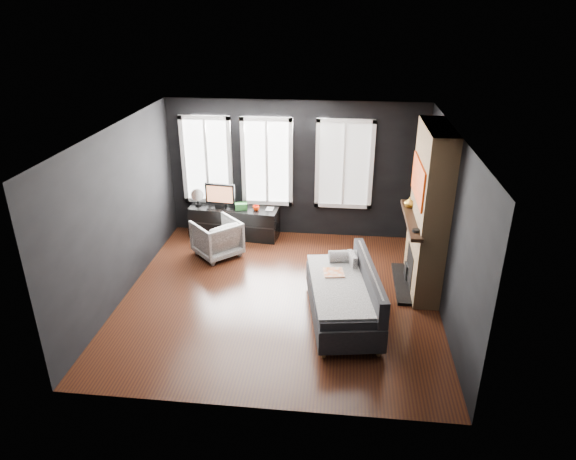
# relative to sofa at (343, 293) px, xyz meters

# --- Properties ---
(floor) EXTENTS (5.00, 5.00, 0.00)m
(floor) POSITION_rel_sofa_xyz_m (-1.00, 0.51, -0.43)
(floor) COLOR black
(floor) RESTS_ON ground
(ceiling) EXTENTS (5.00, 5.00, 0.00)m
(ceiling) POSITION_rel_sofa_xyz_m (-1.00, 0.51, 2.27)
(ceiling) COLOR white
(ceiling) RESTS_ON ground
(wall_back) EXTENTS (5.00, 0.02, 2.70)m
(wall_back) POSITION_rel_sofa_xyz_m (-1.00, 3.01, 0.92)
(wall_back) COLOR black
(wall_back) RESTS_ON ground
(wall_left) EXTENTS (0.02, 5.00, 2.70)m
(wall_left) POSITION_rel_sofa_xyz_m (-3.50, 0.51, 0.92)
(wall_left) COLOR black
(wall_left) RESTS_ON ground
(wall_right) EXTENTS (0.02, 5.00, 2.70)m
(wall_right) POSITION_rel_sofa_xyz_m (1.50, 0.51, 0.92)
(wall_right) COLOR black
(wall_right) RESTS_ON ground
(windows) EXTENTS (4.00, 0.16, 1.76)m
(windows) POSITION_rel_sofa_xyz_m (-1.45, 2.97, 1.95)
(windows) COLOR white
(windows) RESTS_ON wall_back
(fireplace) EXTENTS (0.70, 1.62, 2.70)m
(fireplace) POSITION_rel_sofa_xyz_m (1.30, 1.11, 0.92)
(fireplace) COLOR #93724C
(fireplace) RESTS_ON floor
(sofa) EXTENTS (1.31, 2.15, 0.87)m
(sofa) POSITION_rel_sofa_xyz_m (0.00, 0.00, 0.00)
(sofa) COLOR #242426
(sofa) RESTS_ON floor
(stripe_pillow) EXTENTS (0.17, 0.33, 0.32)m
(stripe_pillow) POSITION_rel_sofa_xyz_m (0.13, 0.60, 0.19)
(stripe_pillow) COLOR gray
(stripe_pillow) RESTS_ON sofa
(armchair) EXTENTS (1.02, 1.02, 0.77)m
(armchair) POSITION_rel_sofa_xyz_m (-2.34, 1.85, -0.05)
(armchair) COLOR white
(armchair) RESTS_ON floor
(media_console) EXTENTS (1.82, 0.71, 0.61)m
(media_console) POSITION_rel_sofa_xyz_m (-2.20, 2.75, -0.13)
(media_console) COLOR black
(media_console) RESTS_ON floor
(monitor) EXTENTS (0.62, 0.20, 0.55)m
(monitor) POSITION_rel_sofa_xyz_m (-2.46, 2.76, 0.45)
(monitor) COLOR black
(monitor) RESTS_ON media_console
(desk_fan) EXTENTS (0.30, 0.30, 0.36)m
(desk_fan) POSITION_rel_sofa_xyz_m (-2.94, 2.79, 0.36)
(desk_fan) COLOR #AAAAAA
(desk_fan) RESTS_ON media_console
(mug) EXTENTS (0.15, 0.13, 0.13)m
(mug) POSITION_rel_sofa_xyz_m (-1.73, 2.64, 0.24)
(mug) COLOR red
(mug) RESTS_ON media_console
(book) EXTENTS (0.15, 0.02, 0.20)m
(book) POSITION_rel_sofa_xyz_m (-1.55, 2.73, 0.27)
(book) COLOR #BBAF97
(book) RESTS_ON media_console
(storage_box) EXTENTS (0.26, 0.20, 0.13)m
(storage_box) POSITION_rel_sofa_xyz_m (-2.04, 2.68, 0.24)
(storage_box) COLOR #266628
(storage_box) RESTS_ON media_console
(mantel_vase) EXTENTS (0.23, 0.23, 0.17)m
(mantel_vase) POSITION_rel_sofa_xyz_m (1.05, 1.56, 0.88)
(mantel_vase) COLOR gold
(mantel_vase) RESTS_ON fireplace
(mantel_clock) EXTENTS (0.15, 0.15, 0.04)m
(mantel_clock) POSITION_rel_sofa_xyz_m (1.05, 0.56, 0.82)
(mantel_clock) COLOR black
(mantel_clock) RESTS_ON fireplace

